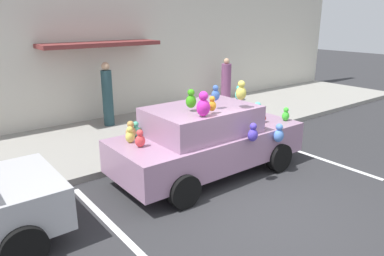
% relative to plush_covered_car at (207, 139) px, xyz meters
% --- Properties ---
extents(ground_plane, '(60.00, 60.00, 0.00)m').
position_rel_plush_covered_car_xyz_m(ground_plane, '(-0.30, -1.78, -0.81)').
color(ground_plane, '#2D2D30').
extents(sidewalk, '(24.00, 4.00, 0.15)m').
position_rel_plush_covered_car_xyz_m(sidewalk, '(-0.30, 3.22, -0.73)').
color(sidewalk, gray).
rests_on(sidewalk, ground).
extents(storefront_building, '(24.00, 1.25, 6.40)m').
position_rel_plush_covered_car_xyz_m(storefront_building, '(-0.30, 5.37, 2.39)').
color(storefront_building, beige).
rests_on(storefront_building, ground).
extents(parking_stripe_front, '(0.12, 3.60, 0.01)m').
position_rel_plush_covered_car_xyz_m(parking_stripe_front, '(2.77, -0.78, -0.80)').
color(parking_stripe_front, silver).
rests_on(parking_stripe_front, ground).
extents(parking_stripe_rear, '(0.12, 3.60, 0.01)m').
position_rel_plush_covered_car_xyz_m(parking_stripe_rear, '(-2.60, -0.78, -0.80)').
color(parking_stripe_rear, silver).
rests_on(parking_stripe_rear, ground).
extents(plush_covered_car, '(4.28, 2.07, 2.12)m').
position_rel_plush_covered_car_xyz_m(plush_covered_car, '(0.00, 0.00, 0.00)').
color(plush_covered_car, '#A37A9B').
rests_on(plush_covered_car, ground).
extents(teddy_bear_on_sidewalk, '(0.40, 0.33, 0.75)m').
position_rel_plush_covered_car_xyz_m(teddy_bear_on_sidewalk, '(0.80, 2.01, -0.31)').
color(teddy_bear_on_sidewalk, beige).
rests_on(teddy_bear_on_sidewalk, sidewalk).
extents(pedestrian_near_shopfront, '(0.38, 0.38, 1.68)m').
position_rel_plush_covered_car_xyz_m(pedestrian_near_shopfront, '(4.71, 4.48, 0.11)').
color(pedestrian_near_shopfront, '#7B446E').
rests_on(pedestrian_near_shopfront, sidewalk).
extents(pedestrian_by_lamp, '(0.32, 0.32, 1.91)m').
position_rel_plush_covered_car_xyz_m(pedestrian_by_lamp, '(-0.27, 4.33, 0.25)').
color(pedestrian_by_lamp, '#27454B').
rests_on(pedestrian_by_lamp, sidewalk).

